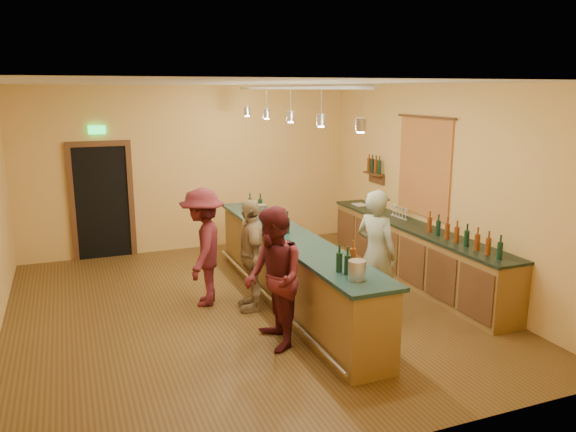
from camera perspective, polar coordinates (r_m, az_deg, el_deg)
name	(u,v)px	position (r m, az deg, el deg)	size (l,w,h in m)	color
floor	(246,309)	(8.28, -4.25, -9.41)	(7.00, 7.00, 0.00)	#503517
ceiling	(242,83)	(7.67, -4.66, 13.33)	(6.50, 7.00, 0.02)	silver
wall_back	(191,169)	(11.16, -9.82, 4.76)	(6.50, 0.02, 3.20)	#DAB351
wall_front	(371,278)	(4.70, 8.44, -6.25)	(6.50, 0.02, 3.20)	#DAB351
wall_right	(439,186)	(9.29, 15.09, 2.92)	(0.02, 7.00, 3.20)	#DAB351
doorway	(102,199)	(11.00, -18.39, 1.67)	(1.15, 0.09, 2.48)	black
tapestry	(424,168)	(9.56, 13.65, 4.78)	(0.03, 1.40, 1.60)	#A92721
bottle_shelf	(374,168)	(10.80, 8.77, 4.89)	(0.17, 0.55, 0.54)	#4C2B16
back_counter	(414,252)	(9.52, 12.70, -3.61)	(0.60, 4.55, 1.27)	olive
tasting_bar	(290,264)	(8.29, 0.25, -4.88)	(0.73, 5.10, 1.38)	olive
pendant_track	(291,99)	(7.90, 0.28, 11.78)	(0.11, 4.60, 0.50)	silver
bartender	(376,254)	(7.85, 8.96, -3.81)	(0.66, 0.43, 1.80)	gray
customer_a	(274,279)	(6.83, -1.48, -6.37)	(0.85, 0.67, 1.76)	#59191E
customer_b	(251,255)	(8.04, -3.74, -3.96)	(0.95, 0.40, 1.62)	#997A51
customer_c	(203,247)	(8.28, -8.61, -3.14)	(1.12, 0.65, 1.74)	#59191E
bar_stool	(318,253)	(9.14, 3.07, -3.77)	(0.32, 0.32, 0.67)	#A6734A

